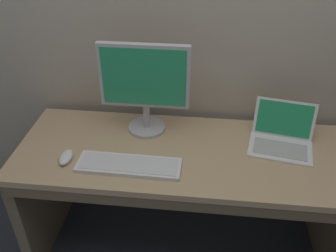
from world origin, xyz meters
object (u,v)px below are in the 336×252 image
at_px(laptop_white, 282,137).
at_px(wired_keyboard, 129,165).
at_px(computer_mouse, 66,157).
at_px(external_monitor, 145,84).

distance_m(laptop_white, wired_keyboard, 0.77).
height_order(wired_keyboard, computer_mouse, computer_mouse).
distance_m(wired_keyboard, computer_mouse, 0.31).
relative_size(external_monitor, wired_keyboard, 1.00).
distance_m(laptop_white, external_monitor, 0.73).
xyz_separation_m(laptop_white, computer_mouse, (-1.03, -0.24, -0.03)).
height_order(external_monitor, computer_mouse, external_monitor).
distance_m(external_monitor, wired_keyboard, 0.40).
xyz_separation_m(wired_keyboard, computer_mouse, (-0.30, 0.02, 0.01)).
bearing_deg(external_monitor, computer_mouse, -139.83).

